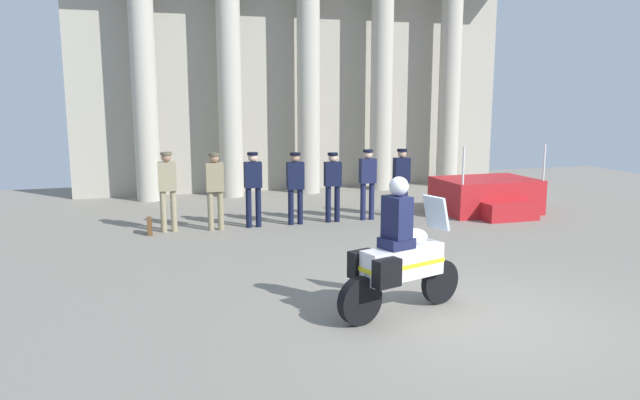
# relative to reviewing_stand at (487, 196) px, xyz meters

# --- Properties ---
(ground_plane) EXTENTS (28.00, 28.00, 0.00)m
(ground_plane) POSITION_rel_reviewing_stand_xyz_m (-4.27, -6.39, -0.42)
(ground_plane) COLOR gray
(colonnade_backdrop) EXTENTS (13.63, 1.53, 7.20)m
(colonnade_backdrop) POSITION_rel_reviewing_stand_xyz_m (-3.45, 4.94, 3.46)
(colonnade_backdrop) COLOR #A49F91
(colonnade_backdrop) RESTS_ON ground_plane
(reviewing_stand) EXTENTS (2.40, 2.18, 1.76)m
(reviewing_stand) POSITION_rel_reviewing_stand_xyz_m (0.00, 0.00, 0.00)
(reviewing_stand) COLOR #B21E23
(reviewing_stand) RESTS_ON ground_plane
(officer_in_row_0) EXTENTS (0.38, 0.24, 1.74)m
(officer_in_row_0) POSITION_rel_reviewing_stand_xyz_m (-7.85, 0.14, 0.62)
(officer_in_row_0) COLOR gray
(officer_in_row_0) RESTS_ON ground_plane
(officer_in_row_1) EXTENTS (0.38, 0.24, 1.71)m
(officer_in_row_1) POSITION_rel_reviewing_stand_xyz_m (-6.85, -0.01, 0.60)
(officer_in_row_1) COLOR #847A5B
(officer_in_row_1) RESTS_ON ground_plane
(officer_in_row_2) EXTENTS (0.38, 0.24, 1.70)m
(officer_in_row_2) POSITION_rel_reviewing_stand_xyz_m (-5.99, 0.05, 0.59)
(officer_in_row_2) COLOR black
(officer_in_row_2) RESTS_ON ground_plane
(officer_in_row_3) EXTENTS (0.38, 0.24, 1.66)m
(officer_in_row_3) POSITION_rel_reviewing_stand_xyz_m (-5.01, 0.05, 0.56)
(officer_in_row_3) COLOR black
(officer_in_row_3) RESTS_ON ground_plane
(officer_in_row_4) EXTENTS (0.38, 0.24, 1.63)m
(officer_in_row_4) POSITION_rel_reviewing_stand_xyz_m (-4.11, 0.06, 0.55)
(officer_in_row_4) COLOR black
(officer_in_row_4) RESTS_ON ground_plane
(officer_in_row_5) EXTENTS (0.38, 0.24, 1.68)m
(officer_in_row_5) POSITION_rel_reviewing_stand_xyz_m (-3.24, 0.06, 0.58)
(officer_in_row_5) COLOR #191E42
(officer_in_row_5) RESTS_ON ground_plane
(officer_in_row_6) EXTENTS (0.38, 0.24, 1.66)m
(officer_in_row_6) POSITION_rel_reviewing_stand_xyz_m (-2.32, 0.16, 0.57)
(officer_in_row_6) COLOR black
(officer_in_row_6) RESTS_ON ground_plane
(motorcycle_with_rider) EXTENTS (2.03, 0.92, 1.90)m
(motorcycle_with_rider) POSITION_rel_reviewing_stand_xyz_m (-5.16, -5.95, 0.38)
(motorcycle_with_rider) COLOR black
(motorcycle_with_rider) RESTS_ON ground_plane
(briefcase_on_ground) EXTENTS (0.10, 0.32, 0.36)m
(briefcase_on_ground) POSITION_rel_reviewing_stand_xyz_m (-8.26, -0.00, -0.24)
(briefcase_on_ground) COLOR brown
(briefcase_on_ground) RESTS_ON ground_plane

